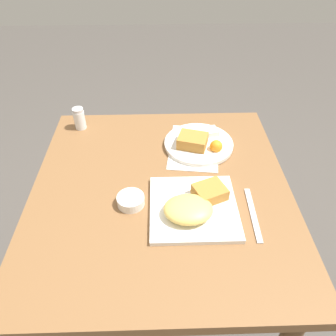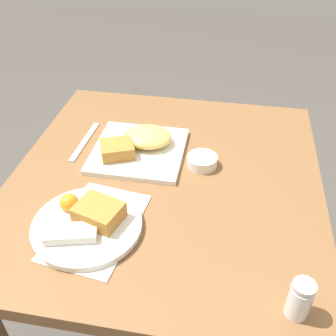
{
  "view_description": "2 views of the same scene",
  "coord_description": "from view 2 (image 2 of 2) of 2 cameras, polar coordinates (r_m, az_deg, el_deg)",
  "views": [
    {
      "loc": [
        0.0,
        -0.73,
        1.47
      ],
      "look_at": [
        0.02,
        0.03,
        0.81
      ],
      "focal_mm": 35.0,
      "sensor_mm": 36.0,
      "label": 1
    },
    {
      "loc": [
        -0.15,
        0.78,
        1.41
      ],
      "look_at": [
        -0.01,
        -0.01,
        0.78
      ],
      "focal_mm": 42.0,
      "sensor_mm": 36.0,
      "label": 2
    }
  ],
  "objects": [
    {
      "name": "ground_plane",
      "position": [
        1.62,
        -0.3,
        -22.53
      ],
      "size": [
        8.0,
        8.0,
        0.0
      ],
      "primitive_type": "plane",
      "color": "#4C4742"
    },
    {
      "name": "dining_table",
      "position": [
        1.09,
        -0.41,
        -5.49
      ],
      "size": [
        0.8,
        0.86,
        0.76
      ],
      "color": "brown",
      "rests_on": "ground_plane"
    },
    {
      "name": "menu_card",
      "position": [
        0.91,
        -10.31,
        -8.32
      ],
      "size": [
        0.2,
        0.28,
        0.0
      ],
      "rotation": [
        0.0,
        0.0,
        -0.13
      ],
      "color": "silver",
      "rests_on": "dining_table"
    },
    {
      "name": "plate_square_near",
      "position": [
        1.11,
        -4.19,
        3.33
      ],
      "size": [
        0.25,
        0.25,
        0.06
      ],
      "color": "white",
      "rests_on": "dining_table"
    },
    {
      "name": "plate_oval_far",
      "position": [
        0.9,
        -11.62,
        -7.63
      ],
      "size": [
        0.25,
        0.25,
        0.05
      ],
      "color": "white",
      "rests_on": "menu_card"
    },
    {
      "name": "sauce_ramekin",
      "position": [
        1.06,
        5.0,
        1.06
      ],
      "size": [
        0.08,
        0.08,
        0.03
      ],
      "color": "white",
      "rests_on": "dining_table"
    },
    {
      "name": "salt_shaker",
      "position": [
        0.77,
        18.52,
        -17.81
      ],
      "size": [
        0.04,
        0.04,
        0.08
      ],
      "color": "white",
      "rests_on": "dining_table"
    },
    {
      "name": "butter_knife",
      "position": [
        1.18,
        -11.98,
        3.81
      ],
      "size": [
        0.02,
        0.2,
        0.0
      ],
      "rotation": [
        0.0,
        0.0,
        1.53
      ],
      "color": "silver",
      "rests_on": "dining_table"
    }
  ]
}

